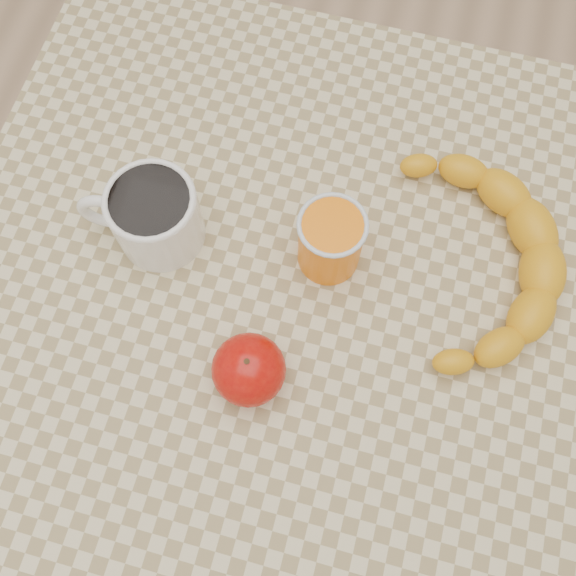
% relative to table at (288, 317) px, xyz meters
% --- Properties ---
extents(ground, '(3.00, 3.00, 0.00)m').
position_rel_table_xyz_m(ground, '(0.00, 0.00, -0.66)').
color(ground, tan).
rests_on(ground, ground).
extents(table, '(0.80, 0.80, 0.75)m').
position_rel_table_xyz_m(table, '(0.00, 0.00, 0.00)').
color(table, beige).
rests_on(table, ground).
extents(coffee_mug, '(0.15, 0.11, 0.09)m').
position_rel_table_xyz_m(coffee_mug, '(-0.16, 0.04, 0.13)').
color(coffee_mug, white).
rests_on(coffee_mug, table).
extents(orange_juice_glass, '(0.08, 0.08, 0.09)m').
position_rel_table_xyz_m(orange_juice_glass, '(0.03, 0.06, 0.13)').
color(orange_juice_glass, orange).
rests_on(orange_juice_glass, table).
extents(apple, '(0.09, 0.09, 0.07)m').
position_rel_table_xyz_m(apple, '(-0.01, -0.10, 0.12)').
color(apple, '#A40605').
rests_on(apple, table).
extents(banana, '(0.33, 0.39, 0.05)m').
position_rel_table_xyz_m(banana, '(0.20, 0.09, 0.11)').
color(banana, gold).
rests_on(banana, table).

